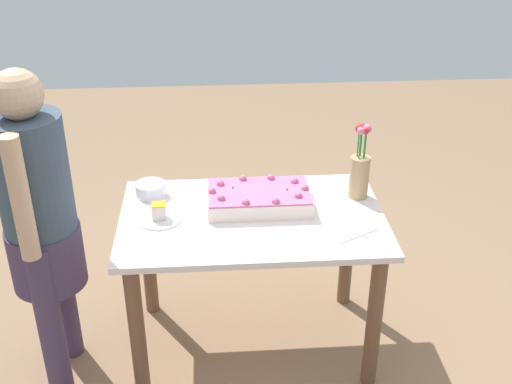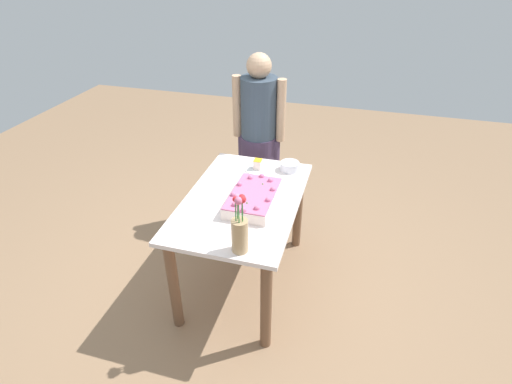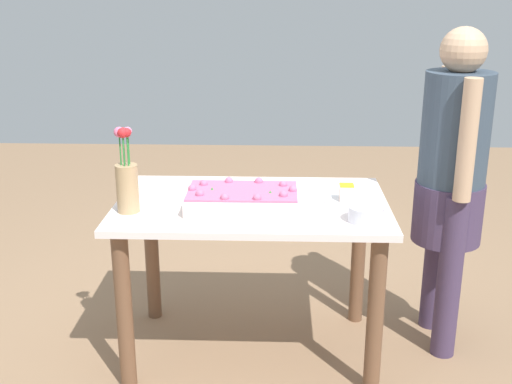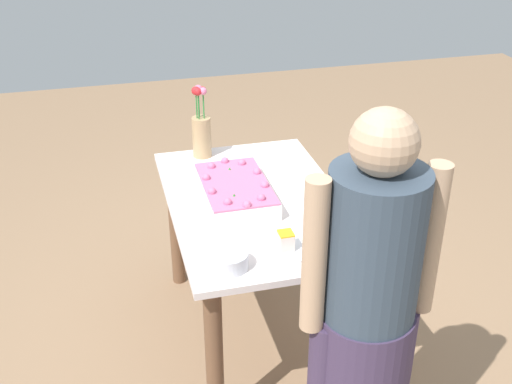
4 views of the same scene
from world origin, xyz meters
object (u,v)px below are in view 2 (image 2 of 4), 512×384
object	(u,v)px
cake_knife	(188,232)
fruit_bowl	(290,166)
serving_plate_with_slice	(258,167)
sheet_cake	(253,198)
person_standing	(259,130)
flower_vase	(240,231)

from	to	relation	value
cake_knife	fruit_bowl	distance (m)	1.01
serving_plate_with_slice	fruit_bowl	xyz separation A→B (m)	(-0.06, 0.23, 0.01)
serving_plate_with_slice	sheet_cake	bearing A→B (deg)	11.70
sheet_cake	cake_knife	bearing A→B (deg)	-35.80
sheet_cake	person_standing	bearing A→B (deg)	-166.80
person_standing	cake_knife	bearing A→B (deg)	-3.08
person_standing	serving_plate_with_slice	bearing A→B (deg)	14.59
sheet_cake	person_standing	distance (m)	0.96
sheet_cake	serving_plate_with_slice	distance (m)	0.46
person_standing	flower_vase	bearing A→B (deg)	11.23
sheet_cake	fruit_bowl	bearing A→B (deg)	164.50
fruit_bowl	person_standing	bearing A→B (deg)	-139.91
flower_vase	person_standing	bearing A→B (deg)	-168.77
cake_knife	flower_vase	bearing A→B (deg)	49.16
sheet_cake	flower_vase	world-z (taller)	flower_vase
fruit_bowl	person_standing	xyz separation A→B (m)	(-0.43, -0.36, 0.08)
serving_plate_with_slice	fruit_bowl	world-z (taller)	serving_plate_with_slice
serving_plate_with_slice	person_standing	bearing A→B (deg)	-165.41
cake_knife	person_standing	distance (m)	1.34
cake_knife	fruit_bowl	bearing A→B (deg)	125.72
fruit_bowl	serving_plate_with_slice	bearing A→B (deg)	-76.73
flower_vase	fruit_bowl	xyz separation A→B (m)	(-0.98, 0.08, -0.11)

